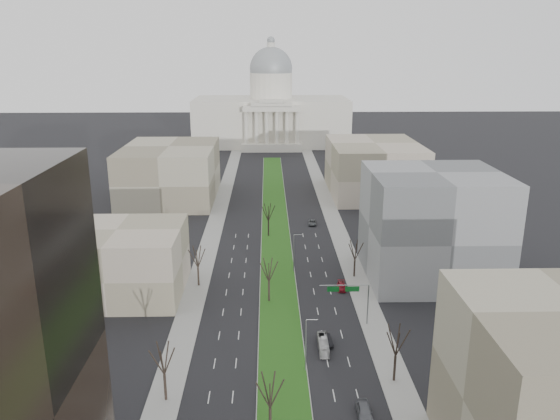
{
  "coord_description": "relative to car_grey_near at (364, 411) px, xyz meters",
  "views": [
    {
      "loc": [
        -2.12,
        -20.83,
        49.48
      ],
      "look_at": [
        0.85,
        106.83,
        11.39
      ],
      "focal_mm": 35.0,
      "sensor_mm": 36.0,
      "label": 1
    }
  ],
  "objects": [
    {
      "name": "ground",
      "position": [
        -11.15,
        76.29,
        -0.86
      ],
      "size": [
        600.0,
        600.0,
        0.0
      ],
      "primitive_type": "plane",
      "color": "black",
      "rests_on": "ground"
    },
    {
      "name": "median",
      "position": [
        -11.15,
        75.28,
        -0.75
      ],
      "size": [
        8.0,
        222.03,
        0.2
      ],
      "color": "#999993",
      "rests_on": "ground"
    },
    {
      "name": "sidewalk_left",
      "position": [
        -28.65,
        51.29,
        -0.78
      ],
      "size": [
        5.0,
        330.0,
        0.15
      ],
      "primitive_type": "cube",
      "color": "gray",
      "rests_on": "ground"
    },
    {
      "name": "sidewalk_right",
      "position": [
        6.35,
        51.29,
        -0.78
      ],
      "size": [
        5.0,
        330.0,
        0.15
      ],
      "primitive_type": "cube",
      "color": "gray",
      "rests_on": "ground"
    },
    {
      "name": "capitol",
      "position": [
        -11.15,
        225.88,
        15.45
      ],
      "size": [
        80.0,
        46.0,
        55.0
      ],
      "color": "beige",
      "rests_on": "ground"
    },
    {
      "name": "building_beige_left",
      "position": [
        -44.15,
        41.29,
        6.14
      ],
      "size": [
        26.0,
        22.0,
        14.0
      ],
      "primitive_type": "cube",
      "color": "gray",
      "rests_on": "ground"
    },
    {
      "name": "building_grey_right",
      "position": [
        22.85,
        48.29,
        11.14
      ],
      "size": [
        28.0,
        26.0,
        24.0
      ],
      "primitive_type": "cube",
      "color": "slate",
      "rests_on": "ground"
    },
    {
      "name": "building_far_left",
      "position": [
        -46.15,
        116.29,
        8.14
      ],
      "size": [
        30.0,
        40.0,
        18.0
      ],
      "primitive_type": "cube",
      "color": "gray",
      "rests_on": "ground"
    },
    {
      "name": "building_far_right",
      "position": [
        23.85,
        121.29,
        8.14
      ],
      "size": [
        30.0,
        40.0,
        18.0
      ],
      "primitive_type": "cube",
      "color": "gray",
      "rests_on": "ground"
    },
    {
      "name": "tree_left_mid",
      "position": [
        -28.35,
        4.29,
        6.14
      ],
      "size": [
        5.4,
        5.4,
        9.72
      ],
      "color": "black",
      "rests_on": "ground"
    },
    {
      "name": "tree_left_far",
      "position": [
        -28.35,
        44.29,
        5.99
      ],
      "size": [
        5.28,
        5.28,
        9.5
      ],
      "color": "black",
      "rests_on": "ground"
    },
    {
      "name": "tree_right_mid",
      "position": [
        6.05,
        8.29,
        6.3
      ],
      "size": [
        5.52,
        5.52,
        9.94
      ],
      "color": "black",
      "rests_on": "ground"
    },
    {
      "name": "tree_right_far",
      "position": [
        6.05,
        48.29,
        5.67
      ],
      "size": [
        5.04,
        5.04,
        9.07
      ],
      "color": "black",
      "rests_on": "ground"
    },
    {
      "name": "tree_median_a",
      "position": [
        -13.15,
        -3.71,
        6.14
      ],
      "size": [
        5.4,
        5.4,
        9.72
      ],
      "color": "black",
      "rests_on": "ground"
    },
    {
      "name": "tree_median_b",
      "position": [
        -13.15,
        36.29,
        6.14
      ],
      "size": [
        5.4,
        5.4,
        9.72
      ],
      "color": "black",
      "rests_on": "ground"
    },
    {
      "name": "tree_median_c",
      "position": [
        -13.15,
        76.29,
        6.14
      ],
      "size": [
        5.4,
        5.4,
        9.72
      ],
      "color": "black",
      "rests_on": "ground"
    },
    {
      "name": "streetlamp_median_b",
      "position": [
        -7.38,
        11.29,
        3.95
      ],
      "size": [
        1.9,
        0.2,
        9.16
      ],
      "color": "gray",
      "rests_on": "ground"
    },
    {
      "name": "streetlamp_median_c",
      "position": [
        -7.38,
        51.29,
        3.95
      ],
      "size": [
        1.9,
        0.2,
        9.16
      ],
      "color": "gray",
      "rests_on": "ground"
    },
    {
      "name": "mast_arm_signs",
      "position": [
        2.34,
        26.32,
        5.25
      ],
      "size": [
        9.12,
        0.24,
        8.09
      ],
      "color": "gray",
      "rests_on": "ground"
    },
    {
      "name": "car_grey_near",
      "position": [
        0.0,
        0.0,
        0.0
      ],
      "size": [
        2.11,
        5.06,
        1.71
      ],
      "primitive_type": "imported",
      "rotation": [
        0.0,
        0.0,
        -0.02
      ],
      "color": "#57595F",
      "rests_on": "ground"
    },
    {
      "name": "car_black",
      "position": [
        -3.4,
        19.74,
        -0.06
      ],
      "size": [
        2.49,
        5.05,
        1.59
      ],
      "primitive_type": "imported",
      "rotation": [
        0.0,
        0.0,
        0.17
      ],
      "color": "black",
      "rests_on": "ground"
    },
    {
      "name": "car_red",
      "position": [
        2.34,
        41.82,
        -0.2
      ],
      "size": [
        2.19,
        4.65,
        1.31
      ],
      "primitive_type": "imported",
      "rotation": [
        0.0,
        0.0,
        -0.08
      ],
      "color": "maroon",
      "rests_on": "ground"
    },
    {
      "name": "car_grey_far",
      "position": [
        -0.31,
        86.15,
        -0.2
      ],
      "size": [
        2.52,
        4.85,
        1.3
      ],
      "primitive_type": "imported",
      "rotation": [
        0.0,
        0.0,
        -0.08
      ],
      "color": "#46494D",
      "rests_on": "ground"
    },
    {
      "name": "box_van",
      "position": [
        -3.98,
        17.65,
        0.09
      ],
      "size": [
        1.68,
        6.84,
        1.9
      ],
      "primitive_type": "imported",
      "rotation": [
        0.0,
        0.0,
        -0.01
      ],
      "color": "silver",
      "rests_on": "ground"
    }
  ]
}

